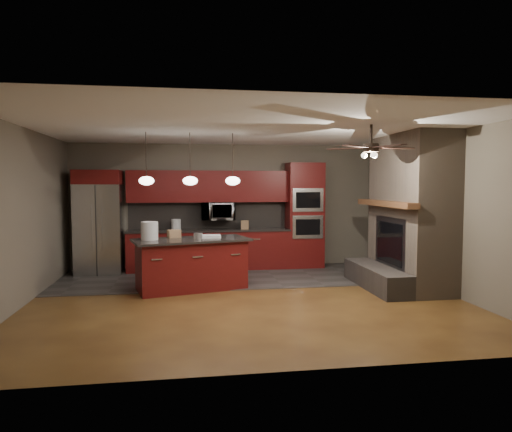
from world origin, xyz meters
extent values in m
plane|color=brown|center=(0.00, 0.00, 0.00)|extent=(7.00, 7.00, 0.00)
cube|color=white|center=(0.00, 0.00, 2.80)|extent=(7.00, 6.00, 0.02)
cube|color=#676052|center=(0.00, 3.00, 1.40)|extent=(7.00, 0.02, 2.80)
cube|color=#676052|center=(3.50, 0.00, 1.40)|extent=(0.02, 6.00, 2.80)
cube|color=#676052|center=(-3.50, 0.00, 1.40)|extent=(0.02, 6.00, 2.80)
cube|color=#383532|center=(0.00, 1.80, 0.01)|extent=(7.00, 2.40, 0.01)
cube|color=#776655|center=(3.10, 0.40, 1.40)|extent=(0.80, 2.00, 2.80)
cube|color=#433C37|center=(2.45, 0.40, 0.20)|extent=(0.50, 2.00, 0.40)
cube|color=#2D2D30|center=(2.72, 0.40, 0.83)|extent=(0.05, 1.20, 0.95)
cube|color=black|center=(2.70, 0.40, 0.83)|extent=(0.02, 1.00, 0.75)
cube|color=brown|center=(2.60, 0.40, 1.55)|extent=(0.22, 2.10, 0.10)
cube|color=#561010|center=(-0.48, 2.70, 0.43)|extent=(3.55, 0.60, 0.86)
cube|color=black|center=(-0.48, 2.70, 0.88)|extent=(3.59, 0.64, 0.04)
cube|color=black|center=(-0.48, 2.98, 1.20)|extent=(3.55, 0.03, 0.60)
cube|color=#561010|center=(-0.48, 2.83, 1.85)|extent=(3.55, 0.35, 0.70)
cube|color=#561010|center=(1.70, 2.70, 1.19)|extent=(0.80, 0.60, 2.38)
cube|color=silver|center=(1.70, 2.40, 0.95)|extent=(0.70, 0.03, 0.52)
cube|color=black|center=(1.70, 2.38, 0.95)|extent=(0.55, 0.02, 0.35)
cube|color=silver|center=(1.70, 2.40, 1.55)|extent=(0.70, 0.03, 0.52)
cube|color=black|center=(1.70, 2.38, 1.55)|extent=(0.55, 0.02, 0.35)
imported|color=silver|center=(-0.27, 2.75, 1.30)|extent=(0.73, 0.41, 0.50)
cube|color=silver|center=(-2.80, 2.62, 0.95)|extent=(0.95, 0.72, 1.90)
cube|color=#2D2D30|center=(-2.80, 2.26, 0.95)|extent=(0.02, 0.02, 1.88)
cube|color=silver|center=(-2.90, 2.25, 1.00)|extent=(0.03, 0.03, 0.95)
cube|color=silver|center=(-2.70, 2.25, 1.00)|extent=(0.03, 0.03, 0.95)
cube|color=#561010|center=(-2.80, 2.62, 2.05)|extent=(0.95, 0.72, 0.30)
cube|color=#561010|center=(-0.89, 0.83, 0.44)|extent=(2.02, 1.22, 0.88)
cube|color=black|center=(-0.89, 0.83, 0.90)|extent=(2.21, 1.41, 0.04)
cylinder|color=silver|center=(-1.62, 0.77, 1.08)|extent=(0.31, 0.31, 0.32)
cylinder|color=silver|center=(-0.77, 0.78, 0.97)|extent=(0.22, 0.22, 0.11)
cube|color=silver|center=(-0.58, 0.96, 0.94)|extent=(0.46, 0.33, 0.05)
cube|color=#906C4A|center=(-1.20, 1.07, 0.99)|extent=(0.26, 0.23, 0.14)
cylinder|color=silver|center=(-1.20, 2.70, 1.02)|extent=(0.24, 0.24, 0.23)
cube|color=#8F6C4A|center=(0.32, 2.65, 0.99)|extent=(0.18, 0.15, 0.19)
cylinder|color=black|center=(-1.65, 0.70, 2.41)|extent=(0.01, 0.01, 0.78)
ellipsoid|color=white|center=(-1.65, 0.70, 1.96)|extent=(0.26, 0.26, 0.16)
cylinder|color=black|center=(-0.90, 0.70, 2.41)|extent=(0.01, 0.01, 0.78)
ellipsoid|color=white|center=(-0.90, 0.70, 1.96)|extent=(0.26, 0.26, 0.16)
cylinder|color=black|center=(-0.15, 0.70, 2.41)|extent=(0.01, 0.01, 0.78)
ellipsoid|color=white|center=(-0.15, 0.70, 1.96)|extent=(0.26, 0.26, 0.16)
cylinder|color=black|center=(1.80, -0.80, 2.65)|extent=(0.04, 0.04, 0.30)
cylinder|color=black|center=(1.80, -0.80, 2.45)|extent=(0.24, 0.24, 0.12)
cube|color=black|center=(2.18, -0.80, 2.45)|extent=(0.60, 0.12, 0.01)
cube|color=black|center=(1.92, -0.44, 2.45)|extent=(0.30, 0.61, 0.01)
cube|color=black|center=(1.49, -0.58, 2.45)|extent=(0.56, 0.45, 0.01)
cube|color=black|center=(1.49, -1.02, 2.45)|extent=(0.56, 0.45, 0.01)
cube|color=black|center=(1.92, -1.16, 2.45)|extent=(0.30, 0.61, 0.01)
camera|label=1|loc=(-0.99, -7.41, 1.90)|focal=32.00mm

